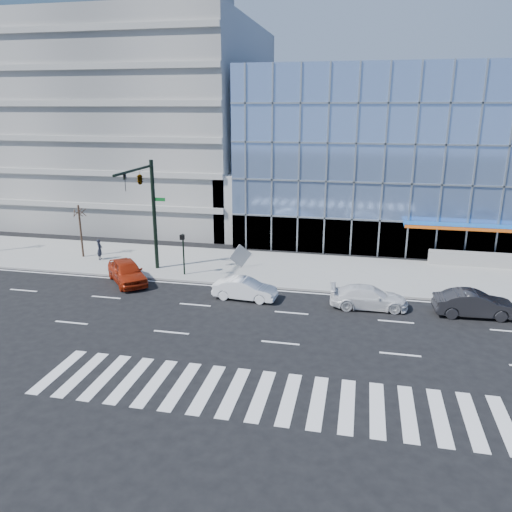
{
  "coord_description": "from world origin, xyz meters",
  "views": [
    {
      "loc": [
        3.67,
        -27.18,
        11.77
      ],
      "look_at": [
        -2.79,
        3.0,
        2.47
      ],
      "focal_mm": 35.0,
      "sensor_mm": 36.0,
      "label": 1
    }
  ],
  "objects_px": {
    "ped_signal_post": "(183,248)",
    "dark_sedan": "(474,304)",
    "pedestrian": "(100,249)",
    "red_sedan": "(127,272)",
    "white_suv": "(369,297)",
    "white_sedan": "(245,289)",
    "traffic_signal": "(144,191)",
    "street_tree_near": "(79,212)",
    "tilted_panel": "(241,256)"
  },
  "relations": [
    {
      "from": "traffic_signal",
      "to": "tilted_panel",
      "type": "height_order",
      "value": "traffic_signal"
    },
    {
      "from": "street_tree_near",
      "to": "white_suv",
      "type": "relative_size",
      "value": 0.91
    },
    {
      "from": "dark_sedan",
      "to": "tilted_panel",
      "type": "bearing_deg",
      "value": 66.47
    },
    {
      "from": "ped_signal_post",
      "to": "dark_sedan",
      "type": "distance_m",
      "value": 19.26
    },
    {
      "from": "ped_signal_post",
      "to": "street_tree_near",
      "type": "xyz_separation_m",
      "value": [
        -9.5,
        2.56,
        1.64
      ]
    },
    {
      "from": "traffic_signal",
      "to": "pedestrian",
      "type": "distance_m",
      "value": 7.79
    },
    {
      "from": "ped_signal_post",
      "to": "white_sedan",
      "type": "height_order",
      "value": "ped_signal_post"
    },
    {
      "from": "dark_sedan",
      "to": "red_sedan",
      "type": "distance_m",
      "value": 22.39
    },
    {
      "from": "tilted_panel",
      "to": "red_sedan",
      "type": "bearing_deg",
      "value": 175.83
    },
    {
      "from": "pedestrian",
      "to": "tilted_panel",
      "type": "xyz_separation_m",
      "value": [
        11.34,
        0.29,
        0.09
      ]
    },
    {
      "from": "dark_sedan",
      "to": "ped_signal_post",
      "type": "bearing_deg",
      "value": 76.95
    },
    {
      "from": "dark_sedan",
      "to": "traffic_signal",
      "type": "bearing_deg",
      "value": 79.01
    },
    {
      "from": "ped_signal_post",
      "to": "dark_sedan",
      "type": "relative_size",
      "value": 0.66
    },
    {
      "from": "white_suv",
      "to": "street_tree_near",
      "type": "bearing_deg",
      "value": 72.07
    },
    {
      "from": "white_suv",
      "to": "dark_sedan",
      "type": "distance_m",
      "value": 6.0
    },
    {
      "from": "dark_sedan",
      "to": "red_sedan",
      "type": "height_order",
      "value": "red_sedan"
    },
    {
      "from": "traffic_signal",
      "to": "ped_signal_post",
      "type": "distance_m",
      "value": 4.75
    },
    {
      "from": "ped_signal_post",
      "to": "pedestrian",
      "type": "distance_m",
      "value": 8.12
    },
    {
      "from": "traffic_signal",
      "to": "dark_sedan",
      "type": "xyz_separation_m",
      "value": [
        21.45,
        -2.77,
        -5.41
      ]
    },
    {
      "from": "ped_signal_post",
      "to": "red_sedan",
      "type": "bearing_deg",
      "value": -148.89
    },
    {
      "from": "traffic_signal",
      "to": "street_tree_near",
      "type": "relative_size",
      "value": 1.89
    },
    {
      "from": "street_tree_near",
      "to": "tilted_panel",
      "type": "height_order",
      "value": "street_tree_near"
    },
    {
      "from": "white_suv",
      "to": "red_sedan",
      "type": "height_order",
      "value": "red_sedan"
    },
    {
      "from": "street_tree_near",
      "to": "white_sedan",
      "type": "bearing_deg",
      "value": -21.66
    },
    {
      "from": "white_sedan",
      "to": "pedestrian",
      "type": "relative_size",
      "value": 2.45
    },
    {
      "from": "red_sedan",
      "to": "tilted_panel",
      "type": "bearing_deg",
      "value": -8.3
    },
    {
      "from": "white_sedan",
      "to": "tilted_panel",
      "type": "relative_size",
      "value": 3.12
    },
    {
      "from": "red_sedan",
      "to": "pedestrian",
      "type": "xyz_separation_m",
      "value": [
        -4.34,
        4.18,
        0.18
      ]
    },
    {
      "from": "tilted_panel",
      "to": "dark_sedan",
      "type": "bearing_deg",
      "value": -56.66
    },
    {
      "from": "white_suv",
      "to": "pedestrian",
      "type": "bearing_deg",
      "value": 72.03
    },
    {
      "from": "pedestrian",
      "to": "red_sedan",
      "type": "bearing_deg",
      "value": -146.0
    },
    {
      "from": "white_sedan",
      "to": "red_sedan",
      "type": "xyz_separation_m",
      "value": [
        -8.69,
        1.26,
        0.13
      ]
    },
    {
      "from": "dark_sedan",
      "to": "red_sedan",
      "type": "bearing_deg",
      "value": 83.57
    },
    {
      "from": "white_suv",
      "to": "white_sedan",
      "type": "height_order",
      "value": "white_suv"
    },
    {
      "from": "traffic_signal",
      "to": "tilted_panel",
      "type": "xyz_separation_m",
      "value": [
        6.09,
        2.79,
        -5.1
      ]
    },
    {
      "from": "tilted_panel",
      "to": "ped_signal_post",
      "type": "bearing_deg",
      "value": 177.2
    },
    {
      "from": "ped_signal_post",
      "to": "white_sedan",
      "type": "distance_m",
      "value": 6.41
    },
    {
      "from": "traffic_signal",
      "to": "white_sedan",
      "type": "height_order",
      "value": "traffic_signal"
    },
    {
      "from": "street_tree_near",
      "to": "white_suv",
      "type": "distance_m",
      "value": 23.37
    },
    {
      "from": "street_tree_near",
      "to": "white_suv",
      "type": "xyz_separation_m",
      "value": [
        22.46,
        -5.7,
        -3.1
      ]
    },
    {
      "from": "tilted_panel",
      "to": "white_sedan",
      "type": "bearing_deg",
      "value": -110.3
    },
    {
      "from": "traffic_signal",
      "to": "pedestrian",
      "type": "xyz_separation_m",
      "value": [
        -5.25,
        2.5,
        -5.19
      ]
    },
    {
      "from": "white_sedan",
      "to": "dark_sedan",
      "type": "bearing_deg",
      "value": -84.99
    },
    {
      "from": "red_sedan",
      "to": "ped_signal_post",
      "type": "bearing_deg",
      "value": -9.79
    },
    {
      "from": "white_sedan",
      "to": "dark_sedan",
      "type": "xyz_separation_m",
      "value": [
        13.67,
        0.17,
        0.08
      ]
    },
    {
      "from": "ped_signal_post",
      "to": "traffic_signal",
      "type": "bearing_deg",
      "value": -171.48
    },
    {
      "from": "street_tree_near",
      "to": "tilted_panel",
      "type": "bearing_deg",
      "value": -0.61
    },
    {
      "from": "street_tree_near",
      "to": "traffic_signal",
      "type": "bearing_deg",
      "value": -22.71
    },
    {
      "from": "ped_signal_post",
      "to": "tilted_panel",
      "type": "bearing_deg",
      "value": 33.97
    },
    {
      "from": "traffic_signal",
      "to": "tilted_panel",
      "type": "relative_size",
      "value": 6.15
    }
  ]
}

